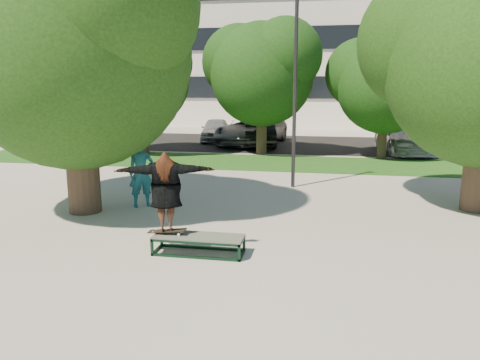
% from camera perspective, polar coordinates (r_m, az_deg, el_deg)
% --- Properties ---
extents(ground, '(120.00, 120.00, 0.00)m').
position_cam_1_polar(ground, '(10.78, -0.80, -6.37)').
color(ground, gray).
rests_on(ground, ground).
extents(grass_strip, '(30.00, 4.00, 0.02)m').
position_cam_1_polar(grass_strip, '(19.86, 7.36, 2.00)').
color(grass_strip, '#174212').
rests_on(grass_strip, ground).
extents(asphalt_strip, '(40.00, 8.00, 0.01)m').
position_cam_1_polar(asphalt_strip, '(26.34, 5.96, 4.43)').
color(asphalt_strip, black).
rests_on(asphalt_strip, ground).
extents(tree_left, '(6.96, 5.95, 7.12)m').
position_cam_1_polar(tree_left, '(12.83, -19.77, 15.88)').
color(tree_left, '#38281E').
rests_on(tree_left, ground).
extents(bg_tree_left, '(5.28, 4.51, 5.77)m').
position_cam_1_polar(bg_tree_left, '(22.79, -11.99, 12.50)').
color(bg_tree_left, '#38281E').
rests_on(bg_tree_left, ground).
extents(bg_tree_mid, '(5.76, 4.92, 6.24)m').
position_cam_1_polar(bg_tree_mid, '(22.35, 2.54, 13.48)').
color(bg_tree_mid, '#38281E').
rests_on(bg_tree_mid, ground).
extents(bg_tree_right, '(5.04, 4.31, 5.43)m').
position_cam_1_polar(bg_tree_right, '(21.76, 17.17, 11.64)').
color(bg_tree_right, '#38281E').
rests_on(bg_tree_right, ground).
extents(lamppost, '(0.25, 0.15, 6.11)m').
position_cam_1_polar(lamppost, '(15.08, 6.72, 10.93)').
color(lamppost, '#2D2D30').
rests_on(lamppost, ground).
extents(office_building, '(30.00, 14.12, 16.00)m').
position_cam_1_polar(office_building, '(42.47, 5.16, 18.04)').
color(office_building, silver).
rests_on(office_building, ground).
extents(grind_box, '(1.80, 0.60, 0.38)m').
position_cam_1_polar(grind_box, '(9.45, -5.07, -7.85)').
color(grind_box, black).
rests_on(grind_box, ground).
extents(skater_rig, '(2.04, 0.97, 1.68)m').
position_cam_1_polar(skater_rig, '(9.34, -9.04, -1.40)').
color(skater_rig, white).
rests_on(skater_rig, grind_box).
extents(bystander, '(0.82, 0.74, 1.87)m').
position_cam_1_polar(bystander, '(13.05, -11.95, 0.83)').
color(bystander, '#1A5E65').
rests_on(bystander, ground).
extents(car_silver_a, '(2.13, 4.08, 1.33)m').
position_cam_1_polar(car_silver_a, '(27.42, -2.98, 6.15)').
color(car_silver_a, '#ABABAF').
rests_on(car_silver_a, asphalt_strip).
extents(car_dark, '(2.34, 4.70, 1.48)m').
position_cam_1_polar(car_dark, '(25.22, 2.41, 5.84)').
color(car_dark, black).
rests_on(car_dark, asphalt_strip).
extents(car_grey, '(3.70, 6.22, 1.62)m').
position_cam_1_polar(car_grey, '(25.85, 1.44, 6.14)').
color(car_grey, '#555559').
rests_on(car_grey, asphalt_strip).
extents(car_silver_b, '(2.63, 5.56, 1.57)m').
position_cam_1_polar(car_silver_b, '(24.37, 19.44, 5.07)').
color(car_silver_b, silver).
rests_on(car_silver_b, asphalt_strip).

